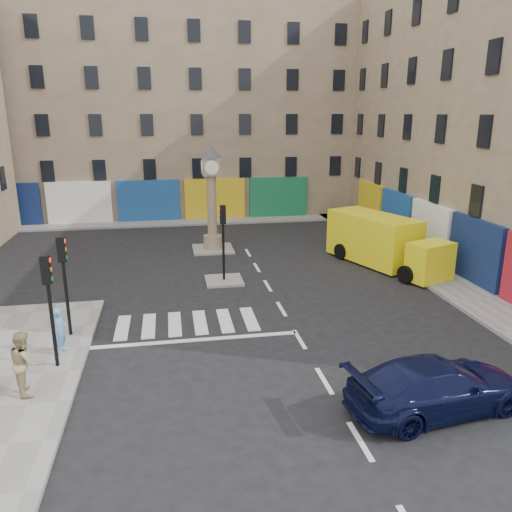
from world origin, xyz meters
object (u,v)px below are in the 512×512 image
object	(u,v)px
traffic_light_left_far	(64,271)
pedestrian_blue	(60,331)
pedestrian_tan	(24,362)
navy_sedan	(437,386)
clock_pillar	(212,192)
traffic_light_island	(223,231)
yellow_van	(382,242)
traffic_light_left_near	(49,294)

from	to	relation	value
traffic_light_left_far	pedestrian_blue	xyz separation A→B (m)	(-0.01, -1.48, -1.67)
traffic_light_left_far	pedestrian_tan	distance (m)	4.24
traffic_light_left_far	pedestrian_tan	world-z (taller)	traffic_light_left_far
traffic_light_left_far	navy_sedan	distance (m)	12.87
clock_pillar	traffic_light_island	bearing A→B (deg)	-90.00
traffic_light_left_far	yellow_van	world-z (taller)	traffic_light_left_far
traffic_light_island	traffic_light_left_near	bearing A→B (deg)	-128.93
clock_pillar	yellow_van	xyz separation A→B (m)	(8.77, -4.74, -2.22)
pedestrian_tan	yellow_van	bearing A→B (deg)	-77.15
traffic_light_left_near	clock_pillar	world-z (taller)	clock_pillar
traffic_light_left_far	clock_pillar	xyz separation A→B (m)	(6.30, 11.40, 0.93)
yellow_van	pedestrian_blue	bearing A→B (deg)	-171.94
navy_sedan	traffic_light_island	bearing A→B (deg)	12.55
traffic_light_left_far	traffic_light_island	xyz separation A→B (m)	(6.30, 5.40, -0.03)
pedestrian_blue	pedestrian_tan	distance (m)	2.51
traffic_light_left_near	pedestrian_blue	size ratio (longest dim) A/B	2.30
traffic_light_island	navy_sedan	distance (m)	13.00
traffic_light_left_far	navy_sedan	xyz separation A→B (m)	(10.88, -6.63, -1.87)
traffic_light_island	navy_sedan	size ratio (longest dim) A/B	0.71
traffic_light_left_near	navy_sedan	distance (m)	11.82
navy_sedan	clock_pillar	bearing A→B (deg)	5.96
traffic_light_left_near	yellow_van	xyz separation A→B (m)	(15.07, 9.05, -1.29)
clock_pillar	navy_sedan	distance (m)	18.80
traffic_light_island	navy_sedan	xyz separation A→B (m)	(4.58, -12.03, -1.84)
traffic_light_left_far	traffic_light_island	world-z (taller)	traffic_light_left_far
pedestrian_blue	pedestrian_tan	size ratio (longest dim) A/B	0.84
traffic_light_left_far	clock_pillar	distance (m)	13.05
yellow_van	pedestrian_tan	size ratio (longest dim) A/B	4.00
traffic_light_left_near	traffic_light_left_far	distance (m)	2.40
pedestrian_blue	pedestrian_tan	bearing A→B (deg)	176.28
traffic_light_left_near	pedestrian_blue	xyz separation A→B (m)	(-0.01, 0.92, -1.67)
traffic_light_left_near	pedestrian_tan	bearing A→B (deg)	-108.66
traffic_light_island	pedestrian_tan	world-z (taller)	traffic_light_island
yellow_van	traffic_light_island	bearing A→B (deg)	167.85
navy_sedan	pedestrian_tan	bearing A→B (deg)	68.39
clock_pillar	pedestrian_blue	size ratio (longest dim) A/B	3.79
traffic_light_left_far	traffic_light_left_near	bearing A→B (deg)	-90.00
traffic_light_left_near	navy_sedan	size ratio (longest dim) A/B	0.71
traffic_light_island	pedestrian_blue	distance (m)	9.47
navy_sedan	pedestrian_blue	distance (m)	12.04
navy_sedan	pedestrian_blue	bearing A→B (deg)	56.39
pedestrian_tan	traffic_light_left_far	bearing A→B (deg)	-28.83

